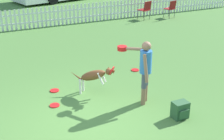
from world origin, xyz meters
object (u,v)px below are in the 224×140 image
object	(u,v)px
backpack_on_grass	(180,110)
folding_chair_blue_left	(171,7)
leaping_dog	(95,75)
folding_chair_center	(146,9)
frisbee_near_handler	(55,91)
frisbee_midfield	(55,105)
frisbee_near_dog	(135,70)
handler_person	(144,65)

from	to	relation	value
backpack_on_grass	folding_chair_blue_left	size ratio (longest dim) A/B	0.44
leaping_dog	folding_chair_center	size ratio (longest dim) A/B	1.03
frisbee_near_handler	backpack_on_grass	world-z (taller)	backpack_on_grass
frisbee_near_handler	frisbee_midfield	xyz separation A→B (m)	(-0.22, -0.78, 0.00)
backpack_on_grass	folding_chair_center	distance (m)	9.35
frisbee_near_dog	backpack_on_grass	size ratio (longest dim) A/B	0.61
handler_person	folding_chair_center	xyz separation A→B (m)	(4.53, 7.37, -0.43)
frisbee_near_dog	folding_chair_center	distance (m)	6.69
frisbee_near_handler	frisbee_midfield	world-z (taller)	same
leaping_dog	frisbee_near_handler	xyz separation A→B (m)	(-0.90, 0.64, -0.52)
folding_chair_blue_left	frisbee_near_handler	bearing A→B (deg)	23.14
leaping_dog	frisbee_midfield	bearing A→B (deg)	-37.96
frisbee_midfield	folding_chair_blue_left	world-z (taller)	folding_chair_blue_left
handler_person	leaping_dog	size ratio (longest dim) A/B	1.63
backpack_on_grass	folding_chair_center	xyz separation A→B (m)	(4.15, 8.37, 0.36)
handler_person	folding_chair_center	bearing A→B (deg)	13.34
frisbee_midfield	backpack_on_grass	size ratio (longest dim) A/B	0.61
leaping_dog	frisbee_midfield	distance (m)	1.24
handler_person	folding_chair_blue_left	bearing A→B (deg)	5.39
backpack_on_grass	frisbee_midfield	bearing A→B (deg)	144.04
leaping_dog	frisbee_near_handler	world-z (taller)	leaping_dog
folding_chair_blue_left	frisbee_midfield	bearing A→B (deg)	25.96
frisbee_near_dog	frisbee_midfield	bearing A→B (deg)	-159.01
leaping_dog	folding_chair_blue_left	bearing A→B (deg)	177.62
frisbee_near_handler	folding_chair_center	xyz separation A→B (m)	(6.33, 5.85, 0.55)
backpack_on_grass	frisbee_near_handler	bearing A→B (deg)	130.85
frisbee_near_dog	frisbee_midfield	size ratio (longest dim) A/B	1.00
frisbee_near_dog	folding_chair_center	xyz separation A→B (m)	(3.70, 5.54, 0.55)
frisbee_near_dog	folding_chair_blue_left	xyz separation A→B (m)	(5.05, 5.30, 0.52)
frisbee_near_handler	backpack_on_grass	distance (m)	3.34
leaping_dog	folding_chair_blue_left	xyz separation A→B (m)	(6.78, 6.25, 0.00)
frisbee_midfield	folding_chair_blue_left	bearing A→B (deg)	38.98
handler_person	frisbee_near_handler	bearing A→B (deg)	94.77
leaping_dog	frisbee_near_handler	bearing A→B (deg)	-80.60
leaping_dog	frisbee_midfield	xyz separation A→B (m)	(-1.12, -0.14, -0.52)
frisbee_midfield	handler_person	bearing A→B (deg)	-20.03
handler_person	frisbee_near_handler	distance (m)	2.54
frisbee_near_handler	frisbee_near_dog	bearing A→B (deg)	6.76
frisbee_near_dog	backpack_on_grass	xyz separation A→B (m)	(-0.45, -2.83, 0.18)
handler_person	frisbee_near_dog	xyz separation A→B (m)	(0.83, 1.82, -0.97)
handler_person	frisbee_midfield	size ratio (longest dim) A/B	6.56
frisbee_near_dog	frisbee_midfield	xyz separation A→B (m)	(-2.84, -1.09, 0.00)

